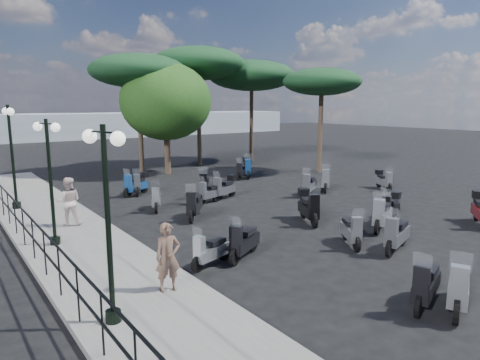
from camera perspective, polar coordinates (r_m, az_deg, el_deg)
ground at (r=14.44m, az=8.47°, el=-6.83°), size 120.00×120.00×0.00m
sidewalk at (r=13.82m, az=-21.01°, el=-7.86°), size 3.00×30.00×0.15m
railing at (r=13.16m, az=-26.49°, el=-5.42°), size 0.04×26.04×1.10m
lamp_post_0 at (r=8.04m, az=-17.25°, el=-4.23°), size 0.48×1.06×3.69m
lamp_post_1 at (r=13.24m, az=-23.99°, el=0.71°), size 0.55×1.01×3.62m
lamp_post_2 at (r=18.59m, az=-28.16°, el=3.53°), size 0.32×1.18×4.00m
woman at (r=9.54m, az=-9.59°, el=-10.10°), size 0.62×0.48×1.52m
pedestrian_far at (r=15.40m, az=-21.88°, el=-2.68°), size 0.97×0.87×1.63m
scooter_0 at (r=9.97m, az=27.12°, el=-12.67°), size 1.71×0.98×1.46m
scooter_1 at (r=9.91m, az=23.51°, el=-12.79°), size 1.62×0.78×1.34m
scooter_2 at (r=11.77m, az=0.48°, el=-8.31°), size 1.52×0.94×1.33m
scooter_3 at (r=11.26m, az=-3.96°, el=-9.48°), size 1.44×0.64×1.18m
scooter_4 at (r=17.29m, az=-11.06°, el=-2.54°), size 0.90×1.47×1.28m
scooter_5 at (r=20.51m, az=-13.55°, el=-0.64°), size 0.83×1.54×1.30m
scooter_7 at (r=13.09m, az=20.14°, el=-6.92°), size 1.70×0.78×1.40m
scooter_8 at (r=15.41m, az=9.14°, el=-3.63°), size 1.06×1.69×1.47m
scooter_9 at (r=15.79m, az=-6.13°, el=-3.43°), size 1.25×1.43×1.43m
scooter_10 at (r=18.32m, az=-4.03°, el=-1.73°), size 1.51×0.65×1.23m
scooter_11 at (r=20.32m, az=-13.70°, el=-0.60°), size 1.52×0.97×1.33m
scooter_14 at (r=13.22m, az=14.64°, el=-6.65°), size 0.99×1.39×1.28m
scooter_15 at (r=16.46m, az=19.44°, el=-3.48°), size 1.54×0.71×1.26m
scooter_16 at (r=19.00m, az=-2.06°, el=-1.05°), size 1.59×0.82×1.33m
scooter_17 at (r=19.57m, az=-4.78°, el=-0.73°), size 1.18×1.55×1.46m
scooter_20 at (r=15.09m, az=18.38°, el=-4.49°), size 1.73×0.96×1.47m
scooter_21 at (r=19.91m, az=9.19°, el=-0.73°), size 1.53×1.01×1.37m
scooter_22 at (r=24.53m, az=0.94°, el=1.60°), size 1.12×1.61×1.44m
scooter_26 at (r=22.26m, az=18.63°, el=-0.07°), size 0.85×1.37×1.18m
scooter_27 at (r=21.12m, az=11.36°, el=-0.13°), size 1.41×1.27×1.43m
scooter_28 at (r=24.04m, az=0.48°, el=1.14°), size 1.46×0.79×1.23m
broadleaf_tree at (r=25.95m, az=-9.85°, el=10.26°), size 5.37×5.37×6.60m
pine_0 at (r=29.23m, az=-5.61°, el=15.17°), size 6.17×6.17×7.87m
pine_1 at (r=31.35m, az=1.56°, el=13.71°), size 6.21×6.21×7.25m
pine_2 at (r=26.76m, az=-13.44°, el=13.93°), size 5.73×5.73×7.11m
pine_3 at (r=26.94m, az=10.86°, el=12.68°), size 4.75×4.75×6.33m
distant_hills at (r=55.72m, az=-26.15°, el=6.35°), size 70.00×8.00×3.00m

